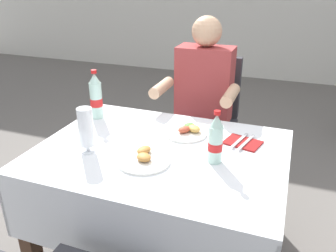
# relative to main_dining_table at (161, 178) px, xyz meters

# --- Properties ---
(main_dining_table) EXTENTS (1.17, 0.89, 0.73)m
(main_dining_table) POSITION_rel_main_dining_table_xyz_m (0.00, 0.00, 0.00)
(main_dining_table) COLOR white
(main_dining_table) RESTS_ON ground
(chair_far_diner_seat) EXTENTS (0.44, 0.50, 0.97)m
(chair_far_diner_seat) POSITION_rel_main_dining_table_xyz_m (-0.00, 0.84, -0.01)
(chair_far_diner_seat) COLOR #2D2D33
(chair_far_diner_seat) RESTS_ON ground
(seated_diner_far) EXTENTS (0.50, 0.46, 1.26)m
(seated_diner_far) POSITION_rel_main_dining_table_xyz_m (0.01, 0.73, 0.15)
(seated_diner_far) COLOR #282D42
(seated_diner_far) RESTS_ON ground
(plate_near_camera) EXTENTS (0.24, 0.24, 0.04)m
(plate_near_camera) POSITION_rel_main_dining_table_xyz_m (-0.03, -0.13, 0.18)
(plate_near_camera) COLOR white
(plate_near_camera) RESTS_ON main_dining_table
(plate_far_diner) EXTENTS (0.22, 0.22, 0.04)m
(plate_far_diner) POSITION_rel_main_dining_table_xyz_m (0.07, 0.21, 0.18)
(plate_far_diner) COLOR white
(plate_far_diner) RESTS_ON main_dining_table
(beer_glass_left) EXTENTS (0.07, 0.07, 0.22)m
(beer_glass_left) POSITION_rel_main_dining_table_xyz_m (-0.31, -0.14, 0.28)
(beer_glass_left) COLOR white
(beer_glass_left) RESTS_ON main_dining_table
(cola_bottle_primary) EXTENTS (0.07, 0.07, 0.28)m
(cola_bottle_primary) POSITION_rel_main_dining_table_xyz_m (-0.49, 0.24, 0.29)
(cola_bottle_primary) COLOR silver
(cola_bottle_primary) RESTS_ON main_dining_table
(cola_bottle_secondary) EXTENTS (0.07, 0.07, 0.24)m
(cola_bottle_secondary) POSITION_rel_main_dining_table_xyz_m (0.27, -0.03, 0.27)
(cola_bottle_secondary) COLOR silver
(cola_bottle_secondary) RESTS_ON main_dining_table
(napkin_cutlery_set) EXTENTS (0.20, 0.20, 0.01)m
(napkin_cutlery_set) POSITION_rel_main_dining_table_xyz_m (0.36, 0.20, 0.17)
(napkin_cutlery_set) COLOR maroon
(napkin_cutlery_set) RESTS_ON main_dining_table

